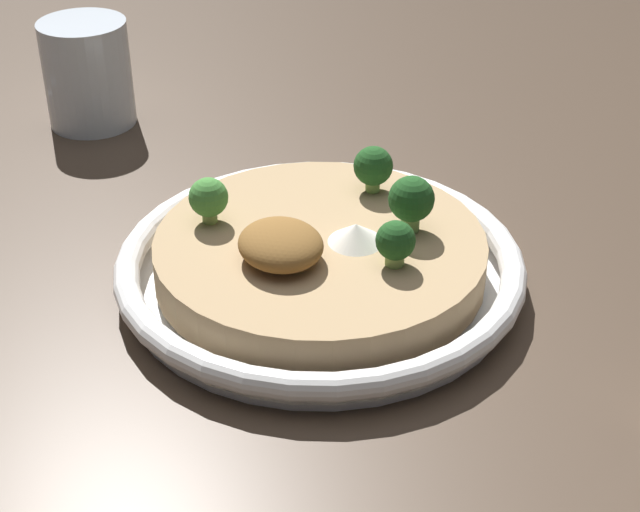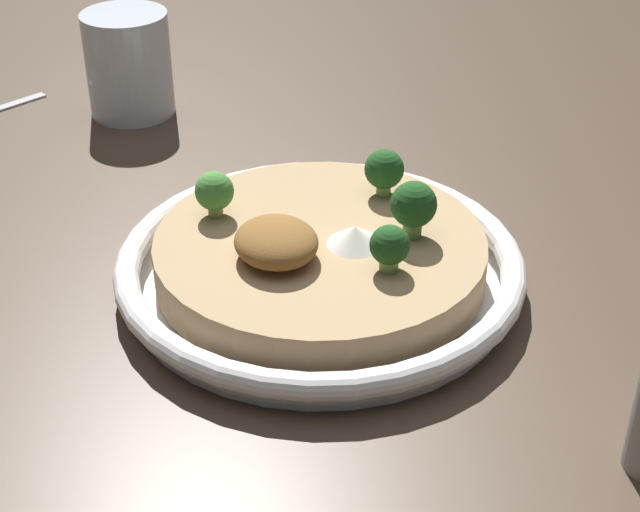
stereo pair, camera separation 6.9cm
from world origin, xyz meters
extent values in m
plane|color=#47382B|center=(0.00, 0.00, 0.00)|extent=(6.00, 6.00, 0.00)
cylinder|color=white|center=(0.00, 0.00, 0.00)|extent=(0.27, 0.27, 0.01)
torus|color=white|center=(0.00, 0.00, 0.02)|extent=(0.29, 0.29, 0.02)
cylinder|color=tan|center=(0.00, 0.00, 0.02)|extent=(0.23, 0.23, 0.03)
cone|color=white|center=(0.01, 0.02, 0.05)|extent=(0.04, 0.04, 0.01)
ellipsoid|color=brown|center=(0.01, -0.04, 0.05)|extent=(0.06, 0.06, 0.02)
cylinder|color=#759E4C|center=(-0.04, 0.07, 0.05)|extent=(0.02, 0.02, 0.01)
sphere|color=#1E4C1E|center=(-0.04, 0.07, 0.06)|extent=(0.03, 0.03, 0.03)
cylinder|color=#668E47|center=(0.02, 0.06, 0.05)|extent=(0.02, 0.02, 0.02)
sphere|color=#1E4C1E|center=(0.02, 0.06, 0.06)|extent=(0.03, 0.03, 0.03)
cylinder|color=#84A856|center=(0.05, 0.03, 0.05)|extent=(0.02, 0.02, 0.01)
sphere|color=#1E4C1E|center=(0.05, 0.03, 0.06)|extent=(0.03, 0.03, 0.03)
cylinder|color=#84A856|center=(-0.06, -0.06, 0.05)|extent=(0.01, 0.01, 0.01)
sphere|color=#428438|center=(-0.06, -0.06, 0.06)|extent=(0.03, 0.03, 0.03)
cylinder|color=silver|center=(-0.34, -0.07, 0.05)|extent=(0.08, 0.08, 0.10)
camera|label=1|loc=(0.52, -0.26, 0.40)|focal=55.00mm
camera|label=2|loc=(0.55, -0.19, 0.40)|focal=55.00mm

